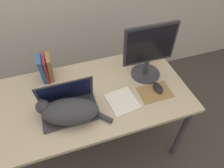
{
  "coord_description": "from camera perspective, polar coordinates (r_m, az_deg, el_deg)",
  "views": [
    {
      "loc": [
        -0.15,
        -0.56,
        1.81
      ],
      "look_at": [
        0.15,
        0.33,
        0.81
      ],
      "focal_mm": 32.0,
      "sensor_mm": 36.0,
      "label": 1
    }
  ],
  "objects": [
    {
      "name": "cat",
      "position": [
        1.29,
        -12.32,
        -7.52
      ],
      "size": [
        0.45,
        0.27,
        0.15
      ],
      "color": "#333338",
      "rests_on": "desk"
    },
    {
      "name": "mousepad",
      "position": [
        1.48,
        12.17,
        -2.29
      ],
      "size": [
        0.23,
        0.17,
        0.0
      ],
      "color": "olive",
      "rests_on": "desk"
    },
    {
      "name": "book_row",
      "position": [
        1.57,
        -18.41,
        4.42
      ],
      "size": [
        0.09,
        0.16,
        0.2
      ],
      "color": "#285B93",
      "rests_on": "desk"
    },
    {
      "name": "laptop",
      "position": [
        1.34,
        -12.24,
        -6.04
      ],
      "size": [
        0.36,
        0.23,
        0.23
      ],
      "color": "#2D2D33",
      "rests_on": "desk"
    },
    {
      "name": "external_monitor",
      "position": [
        1.46,
        10.53,
        9.21
      ],
      "size": [
        0.38,
        0.23,
        0.43
      ],
      "color": "#333338",
      "rests_on": "desk"
    },
    {
      "name": "notepad",
      "position": [
        1.39,
        2.93,
        -4.88
      ],
      "size": [
        0.22,
        0.23,
        0.01
      ],
      "color": "silver",
      "rests_on": "desk"
    },
    {
      "name": "desk",
      "position": [
        1.49,
        -5.87,
        -4.79
      ],
      "size": [
        1.4,
        0.74,
        0.71
      ],
      "color": "tan",
      "rests_on": "ground_plane"
    },
    {
      "name": "computer_mouse",
      "position": [
        1.49,
        13.0,
        -1.04
      ],
      "size": [
        0.06,
        0.11,
        0.04
      ],
      "color": "black",
      "rests_on": "mousepad"
    }
  ]
}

